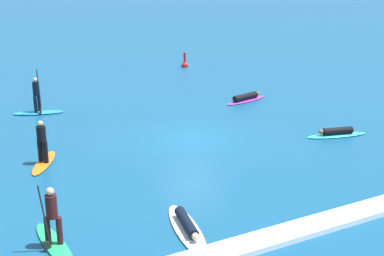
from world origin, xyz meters
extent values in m
plane|color=navy|center=(0.00, 0.00, 0.00)|extent=(120.00, 120.00, 0.00)
ellipsoid|color=white|center=(-3.90, -6.99, 0.05)|extent=(1.37, 3.38, 0.09)
cylinder|color=black|center=(-3.89, -6.94, 0.25)|extent=(0.63, 1.63, 0.32)
sphere|color=beige|center=(-4.07, -7.84, 0.27)|extent=(0.26, 0.26, 0.22)
ellipsoid|color=orange|center=(-6.39, 0.25, 0.04)|extent=(1.74, 2.42, 0.09)
cylinder|color=black|center=(-6.32, 0.12, 0.53)|extent=(0.27, 0.27, 0.88)
cylinder|color=black|center=(-6.46, 0.38, 0.53)|extent=(0.27, 0.27, 0.88)
cylinder|color=black|center=(-6.39, 0.25, 1.25)|extent=(0.48, 0.48, 0.57)
sphere|color=tan|center=(-6.39, 0.25, 1.65)|extent=(0.31, 0.31, 0.22)
ellipsoid|color=#33C6CC|center=(5.78, -2.67, 0.04)|extent=(2.80, 1.31, 0.08)
cylinder|color=black|center=(5.83, -2.69, 0.24)|extent=(1.39, 0.66, 0.31)
sphere|color=brown|center=(5.07, -2.48, 0.26)|extent=(0.27, 0.27, 0.22)
ellipsoid|color=#23B266|center=(-7.68, -6.01, 0.05)|extent=(0.74, 2.99, 0.10)
cylinder|color=#381414|center=(-7.82, -5.94, 0.52)|extent=(0.18, 0.18, 0.83)
cylinder|color=#381414|center=(-7.53, -6.09, 0.52)|extent=(0.18, 0.18, 0.83)
cylinder|color=#381414|center=(-7.68, -6.01, 1.28)|extent=(0.35, 0.35, 0.69)
sphere|color=tan|center=(-7.68, -6.01, 1.74)|extent=(0.24, 0.24, 0.23)
cylinder|color=black|center=(-7.93, -6.18, 1.09)|extent=(0.25, 0.06, 1.96)
cube|color=black|center=(-7.93, -6.18, 0.16)|extent=(0.20, 0.07, 0.32)
ellipsoid|color=#1E8CD1|center=(-5.00, 6.77, 0.05)|extent=(2.53, 1.41, 0.10)
cylinder|color=black|center=(-5.11, 6.67, 0.52)|extent=(0.21, 0.21, 0.84)
cylinder|color=black|center=(-4.88, 6.87, 0.52)|extent=(0.21, 0.21, 0.84)
cylinder|color=black|center=(-5.00, 6.77, 1.27)|extent=(0.42, 0.42, 0.66)
sphere|color=tan|center=(-5.00, 6.77, 1.71)|extent=(0.27, 0.27, 0.22)
cylinder|color=black|center=(-4.94, 6.47, 1.22)|extent=(0.16, 0.38, 2.22)
cube|color=black|center=(-4.94, 6.47, 0.16)|extent=(0.12, 0.21, 0.32)
ellipsoid|color=purple|center=(5.25, 3.77, 0.04)|extent=(2.70, 1.10, 0.08)
cylinder|color=black|center=(5.20, 3.76, 0.24)|extent=(1.57, 0.61, 0.33)
sphere|color=brown|center=(6.07, 3.92, 0.26)|extent=(0.27, 0.27, 0.23)
sphere|color=red|center=(6.04, 12.33, 0.11)|extent=(0.43, 0.43, 0.43)
cylinder|color=red|center=(6.04, 12.33, 0.48)|extent=(0.16, 0.16, 0.97)
cube|color=white|center=(0.00, -8.69, 0.09)|extent=(19.73, 0.90, 0.18)
camera|label=1|loc=(-10.98, -20.58, 8.62)|focal=53.62mm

